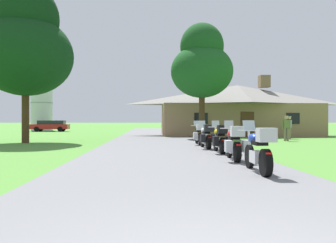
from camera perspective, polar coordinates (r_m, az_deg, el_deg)
The scene contains 15 objects.
ground_plane at distance 22.65m, azimuth -1.39°, elevation -3.30°, with size 500.00×500.00×0.00m, color #4C8433.
asphalt_driveway at distance 20.66m, azimuth -1.23°, elevation -3.55°, with size 6.40×80.00×0.06m, color slate.
motorcycle_blue_nearest_to_camera at distance 8.85m, azimuth 14.64°, elevation -4.59°, with size 0.66×2.08×1.30m.
motorcycle_red_second_in_row at distance 11.40m, azimuth 10.82°, elevation -3.59°, with size 0.78×2.08×1.30m.
motorcycle_yellow_third_in_row at distance 13.99m, azimuth 8.56°, elevation -2.91°, with size 0.72×2.08×1.30m.
motorcycle_white_fourth_in_row at distance 16.19m, azimuth 6.30°, elevation -2.50°, with size 0.76×2.08×1.30m.
motorcycle_black_farthest_in_row at distance 18.79m, azimuth 5.13°, elevation -2.14°, with size 0.72×2.08×1.30m.
stone_lodge at distance 32.17m, azimuth 11.36°, elevation 1.91°, with size 14.45×6.59×5.49m.
bystander_white_shirt_near_lodge at distance 26.97m, azimuth 18.95°, elevation -0.75°, with size 0.38×0.48×1.69m.
bystander_gray_shirt_beside_signpost at distance 26.80m, azimuth 19.34°, elevation -0.75°, with size 0.39×0.46×1.69m.
bystander_olive_shirt_by_tree at distance 24.44m, azimuth 18.83°, elevation -0.83°, with size 0.55×0.22×1.69m.
tree_left_near at distance 23.37m, azimuth -22.34°, elevation 11.57°, with size 5.73×5.73×9.76m.
tree_by_lodge_front at distance 26.42m, azimuth 5.58°, elevation 9.35°, with size 4.65×4.65×8.65m.
metal_silo_distant at distance 52.53m, azimuth -20.01°, elevation 3.30°, with size 3.05×3.05×8.55m.
parked_red_suv_far_left at distance 46.44m, azimuth -18.69°, elevation -0.61°, with size 4.66×2.03×1.40m.
Camera 1 is at (-0.66, -2.60, 1.34)m, focal length 37.17 mm.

